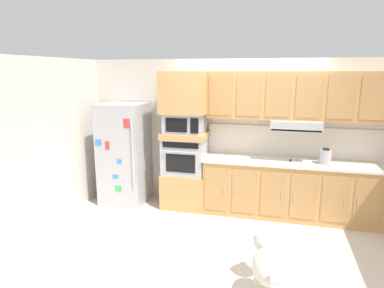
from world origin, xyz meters
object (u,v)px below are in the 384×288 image
built_in_oven (185,155)px  electric_kettle (325,157)px  microwave (185,123)px  dog (267,261)px  refrigerator (124,154)px  screwdriver (291,160)px

built_in_oven → electric_kettle: 2.22m
built_in_oven → microwave: bearing=-0.8°
built_in_oven → dog: 2.63m
microwave → dog: bearing=-55.6°
refrigerator → electric_kettle: (3.31, 0.02, 0.15)m
built_in_oven → screwdriver: size_ratio=5.33×
built_in_oven → dog: size_ratio=0.71×
refrigerator → screwdriver: bearing=1.1°
screwdriver → dog: 2.19m
refrigerator → built_in_oven: refrigerator is taller
dog → microwave: bearing=26.0°
built_in_oven → microwave: size_ratio=1.09×
microwave → electric_kettle: size_ratio=2.68×
screwdriver → dog: size_ratio=0.13×
screwdriver → electric_kettle: size_ratio=0.55×
refrigerator → screwdriver: 2.81m
screwdriver → refrigerator: bearing=-178.9°
built_in_oven → electric_kettle: bearing=-1.2°
refrigerator → built_in_oven: 1.09m
electric_kettle → refrigerator: bearing=-179.6°
screwdriver → electric_kettle: (0.49, -0.03, 0.10)m
refrigerator → dog: refrigerator is taller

